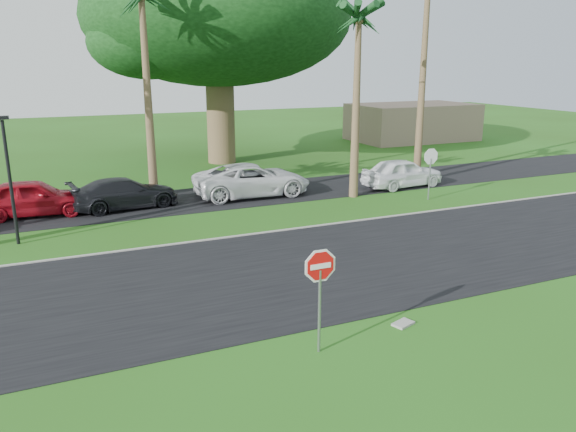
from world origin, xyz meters
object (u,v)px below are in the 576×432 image
(stop_sign_near, at_px, (320,280))
(stop_sign_far, at_px, (431,163))
(car_red, at_px, (33,198))
(car_minivan, at_px, (252,180))
(car_pickup, at_px, (402,173))
(car_dark, at_px, (125,194))

(stop_sign_near, distance_m, stop_sign_far, 15.91)
(car_red, xyz_separation_m, car_minivan, (9.91, -0.31, 0.00))
(stop_sign_far, bearing_deg, car_red, -14.32)
(stop_sign_far, height_order, car_pickup, stop_sign_far)
(stop_sign_far, relative_size, car_pickup, 0.59)
(car_minivan, relative_size, car_pickup, 1.28)
(stop_sign_far, xyz_separation_m, car_minivan, (-7.52, 4.13, -0.98))
(car_pickup, bearing_deg, car_minivan, 75.77)
(stop_sign_near, xyz_separation_m, stop_sign_far, (11.50, 11.00, 0.00))
(stop_sign_near, height_order, car_pickup, stop_sign_near)
(stop_sign_near, relative_size, car_red, 0.56)
(car_red, distance_m, car_minivan, 9.91)
(car_minivan, bearing_deg, car_pickup, -97.67)
(stop_sign_far, relative_size, car_minivan, 0.46)
(stop_sign_far, distance_m, car_pickup, 3.03)
(stop_sign_far, xyz_separation_m, car_pickup, (0.43, 2.83, -1.01))
(car_red, bearing_deg, stop_sign_far, -99.30)
(stop_sign_near, relative_size, car_pickup, 0.59)
(stop_sign_near, bearing_deg, car_red, 110.98)
(car_minivan, bearing_deg, stop_sign_near, 166.92)
(stop_sign_near, distance_m, car_minivan, 15.68)
(stop_sign_near, relative_size, car_dark, 0.55)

